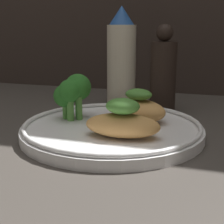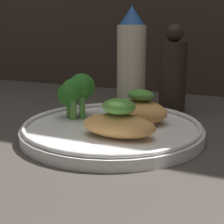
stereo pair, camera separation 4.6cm
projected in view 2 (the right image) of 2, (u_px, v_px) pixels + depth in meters
The scene contains 7 objects.
ground_plane at pixel (112, 139), 47.19cm from camera, with size 180.00×180.00×1.00cm, color #3D3833.
plate at pixel (112, 129), 46.83cm from camera, with size 24.78×24.78×2.00cm.
grilled_meat_front at pixel (119, 122), 41.72cm from camera, with size 9.56×5.32×4.85cm.
grilled_meat_middle at pixel (140, 109), 48.46cm from camera, with size 9.85×8.53×4.70cm.
broccoli_bunch at pixel (77, 90), 50.21cm from camera, with size 5.20×5.96×6.47cm.
sauce_bottle at pixel (131, 60), 61.78cm from camera, with size 5.22×5.22×18.15cm.
pepper_grinder at pixel (173, 73), 59.21cm from camera, with size 4.57×4.57×15.06cm.
Camera 2 is at (18.23, -40.98, 14.67)cm, focal length 55.00 mm.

